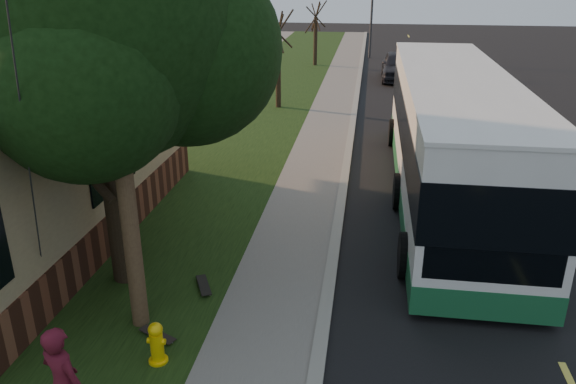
# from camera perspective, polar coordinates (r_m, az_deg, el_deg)

# --- Properties ---
(ground) EXTENTS (120.00, 120.00, 0.00)m
(ground) POSITION_cam_1_polar(r_m,az_deg,el_deg) (9.42, 2.82, -18.54)
(ground) COLOR black
(ground) RESTS_ON ground
(road) EXTENTS (8.00, 80.00, 0.01)m
(road) POSITION_cam_1_polar(r_m,az_deg,el_deg) (18.51, 18.37, 1.56)
(road) COLOR black
(road) RESTS_ON ground
(curb) EXTENTS (0.25, 80.00, 0.12)m
(curb) POSITION_cam_1_polar(r_m,az_deg,el_deg) (18.18, 5.92, 2.43)
(curb) COLOR gray
(curb) RESTS_ON ground
(sidewalk) EXTENTS (2.00, 80.00, 0.08)m
(sidewalk) POSITION_cam_1_polar(r_m,az_deg,el_deg) (18.25, 2.78, 2.53)
(sidewalk) COLOR slate
(sidewalk) RESTS_ON ground
(grass_verge) EXTENTS (5.00, 80.00, 0.07)m
(grass_verge) POSITION_cam_1_polar(r_m,az_deg,el_deg) (18.88, -7.87, 3.00)
(grass_verge) COLOR black
(grass_verge) RESTS_ON ground
(fire_hydrant) EXTENTS (0.32, 0.32, 0.74)m
(fire_hydrant) POSITION_cam_1_polar(r_m,az_deg,el_deg) (9.66, -13.20, -14.70)
(fire_hydrant) COLOR yellow
(fire_hydrant) RESTS_ON grass_verge
(utility_pole) EXTENTS (2.86, 3.21, 9.07)m
(utility_pole) POSITION_cam_1_polar(r_m,az_deg,el_deg) (9.13, -17.50, 11.66)
(utility_pole) COLOR #473321
(utility_pole) RESTS_ON ground
(leafy_tree) EXTENTS (6.30, 6.00, 7.80)m
(leafy_tree) POSITION_cam_1_polar(r_m,az_deg,el_deg) (10.92, -18.37, 15.96)
(leafy_tree) COLOR black
(leafy_tree) RESTS_ON grass_verge
(bare_tree_near) EXTENTS (1.38, 1.21, 4.31)m
(bare_tree_near) POSITION_cam_1_polar(r_m,az_deg,el_deg) (25.77, -1.01, 13.15)
(bare_tree_near) COLOR black
(bare_tree_near) RESTS_ON grass_verge
(bare_tree_far) EXTENTS (1.38, 1.21, 4.03)m
(bare_tree_far) POSITION_cam_1_polar(r_m,az_deg,el_deg) (37.53, 2.81, 15.69)
(bare_tree_far) COLOR black
(bare_tree_far) RESTS_ON grass_verge
(traffic_signal) EXTENTS (0.18, 0.22, 5.50)m
(traffic_signal) POSITION_cam_1_polar(r_m,az_deg,el_deg) (41.24, 8.50, 17.67)
(traffic_signal) COLOR #2D2D30
(traffic_signal) RESTS_ON ground
(transit_bus) EXTENTS (2.97, 12.86, 3.48)m
(transit_bus) POSITION_cam_1_polar(r_m,az_deg,el_deg) (16.06, 16.22, 5.72)
(transit_bus) COLOR silver
(transit_bus) RESTS_ON ground
(skateboard_main) EXTENTS (0.53, 0.81, 0.08)m
(skateboard_main) POSITION_cam_1_polar(r_m,az_deg,el_deg) (11.60, -8.56, -9.36)
(skateboard_main) COLOR black
(skateboard_main) RESTS_ON grass_verge
(skateboard_spare) EXTENTS (0.76, 0.51, 0.07)m
(skateboard_spare) POSITION_cam_1_polar(r_m,az_deg,el_deg) (10.38, -13.13, -13.94)
(skateboard_spare) COLOR black
(skateboard_spare) RESTS_ON grass_verge
(dumpster) EXTENTS (1.67, 1.45, 1.28)m
(dumpster) POSITION_cam_1_polar(r_m,az_deg,el_deg) (18.41, -24.92, 2.74)
(dumpster) COLOR black
(dumpster) RESTS_ON building_lot
(distant_car) EXTENTS (1.89, 4.69, 1.60)m
(distant_car) POSITION_cam_1_polar(r_m,az_deg,el_deg) (33.49, 11.16, 12.46)
(distant_car) COLOR black
(distant_car) RESTS_ON ground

